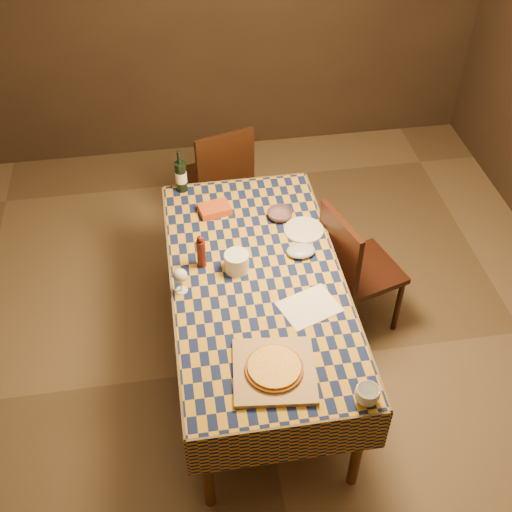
% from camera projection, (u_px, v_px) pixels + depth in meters
% --- Properties ---
extents(room, '(5.00, 5.10, 2.70)m').
position_uv_depth(room, '(258.00, 195.00, 3.08)').
color(room, brown).
rests_on(room, ground).
extents(dining_table, '(0.94, 1.84, 0.77)m').
position_uv_depth(dining_table, '(257.00, 289.00, 3.53)').
color(dining_table, brown).
rests_on(dining_table, ground).
extents(cutting_board, '(0.43, 0.43, 0.02)m').
position_uv_depth(cutting_board, '(274.00, 371.00, 3.02)').
color(cutting_board, '#A07D4B').
rests_on(cutting_board, dining_table).
extents(pizza, '(0.30, 0.30, 0.03)m').
position_uv_depth(pizza, '(274.00, 368.00, 3.00)').
color(pizza, '#945218').
rests_on(pizza, cutting_board).
extents(pepper_mill, '(0.07, 0.07, 0.21)m').
position_uv_depth(pepper_mill, '(201.00, 252.00, 3.49)').
color(pepper_mill, '#4D1512').
rests_on(pepper_mill, dining_table).
extents(bowl, '(0.18, 0.18, 0.05)m').
position_uv_depth(bowl, '(280.00, 215.00, 3.84)').
color(bowl, '#5B444C').
rests_on(bowl, dining_table).
extents(wine_glass, '(0.09, 0.09, 0.15)m').
position_uv_depth(wine_glass, '(180.00, 276.00, 3.34)').
color(wine_glass, white).
rests_on(wine_glass, dining_table).
extents(wine_bottle, '(0.08, 0.08, 0.29)m').
position_uv_depth(wine_bottle, '(181.00, 176.00, 3.98)').
color(wine_bottle, black).
rests_on(wine_bottle, dining_table).
extents(deli_tub, '(0.15, 0.15, 0.11)m').
position_uv_depth(deli_tub, '(237.00, 262.00, 3.50)').
color(deli_tub, silver).
rests_on(deli_tub, dining_table).
extents(takeout_container, '(0.21, 0.16, 0.05)m').
position_uv_depth(takeout_container, '(215.00, 209.00, 3.88)').
color(takeout_container, '#C14719').
rests_on(takeout_container, dining_table).
extents(white_plate, '(0.26, 0.26, 0.01)m').
position_uv_depth(white_plate, '(304.00, 230.00, 3.77)').
color(white_plate, silver).
rests_on(white_plate, dining_table).
extents(tumbler, '(0.14, 0.14, 0.09)m').
position_uv_depth(tumbler, '(367.00, 395.00, 2.88)').
color(tumbler, white).
rests_on(tumbler, dining_table).
extents(flour_patch, '(0.35, 0.31, 0.00)m').
position_uv_depth(flour_patch, '(309.00, 307.00, 3.33)').
color(flour_patch, white).
rests_on(flour_patch, dining_table).
extents(flour_bag, '(0.18, 0.14, 0.05)m').
position_uv_depth(flour_bag, '(301.00, 251.00, 3.61)').
color(flour_bag, '#A3B0D1').
rests_on(flour_bag, dining_table).
extents(chair_far, '(0.52, 0.53, 0.93)m').
position_uv_depth(chair_far, '(220.00, 175.00, 4.58)').
color(chair_far, black).
rests_on(chair_far, ground).
extents(chair_right, '(0.53, 0.53, 0.93)m').
position_uv_depth(chair_right, '(352.00, 266.00, 3.91)').
color(chair_right, black).
rests_on(chair_right, ground).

